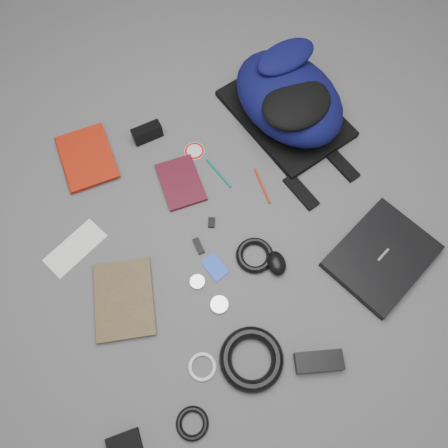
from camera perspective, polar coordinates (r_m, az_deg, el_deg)
name	(u,v)px	position (r m, az deg, el deg)	size (l,w,h in m)	color
ground	(224,226)	(1.44, 0.00, -0.31)	(4.00, 4.00, 0.00)	#4F4F51
backpack	(289,98)	(1.60, 8.45, 16.02)	(0.34, 0.49, 0.20)	black
laptop	(382,256)	(1.47, 19.90, -3.98)	(0.32, 0.25, 0.03)	black
textbook_red	(62,166)	(1.63, -20.37, 7.14)	(0.18, 0.24, 0.03)	maroon
comic_book	(95,303)	(1.41, -16.53, -9.92)	(0.18, 0.25, 0.02)	#A0810B
envelope	(75,248)	(1.49, -18.86, -3.00)	(0.20, 0.09, 0.00)	white
dvd_case	(181,182)	(1.51, -5.68, 5.43)	(0.13, 0.19, 0.01)	#3A0B16
compact_camera	(147,133)	(1.60, -10.01, 11.65)	(0.11, 0.04, 0.06)	black
sticker_disc	(194,151)	(1.58, -3.89, 9.49)	(0.07, 0.07, 0.00)	silver
pen_teal	(219,173)	(1.52, -0.67, 6.65)	(0.01, 0.01, 0.14)	#0B6B62
pen_red	(262,186)	(1.51, 5.01, 5.01)	(0.01, 0.01, 0.14)	#B1290D
id_badge	(215,267)	(1.39, -1.19, -5.66)	(0.05, 0.08, 0.00)	blue
usb_black	(199,246)	(1.41, -3.33, -2.88)	(0.02, 0.06, 0.01)	black
key_fob	(212,222)	(1.44, -1.64, 0.20)	(0.02, 0.03, 0.01)	black
mouse	(276,263)	(1.38, 6.86, -5.10)	(0.06, 0.08, 0.04)	black
headphone_left	(197,282)	(1.38, -3.50, -7.55)	(0.05, 0.05, 0.01)	silver
headphone_right	(219,305)	(1.35, -0.61, -10.49)	(0.05, 0.05, 0.01)	silver
cable_coil	(255,255)	(1.40, 4.03, -4.10)	(0.12, 0.12, 0.02)	black
power_brick	(319,361)	(1.35, 12.29, -17.14)	(0.14, 0.06, 0.03)	black
power_cord_coil	(251,359)	(1.32, 3.61, -17.18)	(0.19, 0.19, 0.04)	black
earbud_coil	(192,423)	(1.32, -4.16, -24.54)	(0.09, 0.09, 0.02)	black
white_cable_coil	(202,367)	(1.33, -2.85, -18.12)	(0.08, 0.08, 0.01)	white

